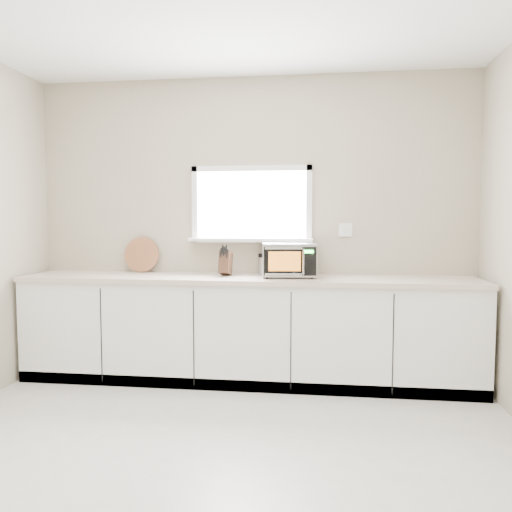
# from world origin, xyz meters

# --- Properties ---
(ground) EXTENTS (4.00, 4.00, 0.00)m
(ground) POSITION_xyz_m (0.00, 0.00, 0.00)
(ground) COLOR beige
(ground) RESTS_ON ground
(back_wall) EXTENTS (4.00, 0.17, 2.70)m
(back_wall) POSITION_xyz_m (0.00, 2.00, 1.36)
(back_wall) COLOR #B1A48D
(back_wall) RESTS_ON ground
(cabinets) EXTENTS (3.92, 0.60, 0.88)m
(cabinets) POSITION_xyz_m (0.00, 1.70, 0.44)
(cabinets) COLOR white
(cabinets) RESTS_ON ground
(countertop) EXTENTS (3.92, 0.64, 0.04)m
(countertop) POSITION_xyz_m (0.00, 1.69, 0.90)
(countertop) COLOR beige
(countertop) RESTS_ON cabinets
(microwave) EXTENTS (0.49, 0.40, 0.29)m
(microwave) POSITION_xyz_m (0.36, 1.72, 1.07)
(microwave) COLOR black
(microwave) RESTS_ON countertop
(knife_block) EXTENTS (0.10, 0.20, 0.28)m
(knife_block) POSITION_xyz_m (-0.19, 1.73, 1.04)
(knife_block) COLOR #3F2516
(knife_block) RESTS_ON countertop
(cutting_board) EXTENTS (0.33, 0.08, 0.33)m
(cutting_board) POSITION_xyz_m (-1.03, 1.94, 1.08)
(cutting_board) COLOR #915738
(cutting_board) RESTS_ON countertop
(coffee_grinder) EXTENTS (0.11, 0.11, 0.19)m
(coffee_grinder) POSITION_xyz_m (0.13, 1.89, 1.01)
(coffee_grinder) COLOR #AFB1B6
(coffee_grinder) RESTS_ON countertop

